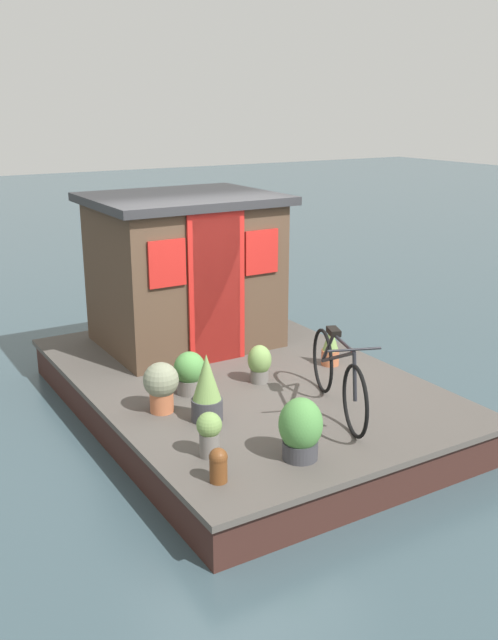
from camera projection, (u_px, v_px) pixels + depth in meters
name	position (u px, v px, depth m)	size (l,w,h in m)	color
ground_plane	(240.00, 412.00, 8.02)	(60.00, 60.00, 0.00)	#384C54
houseboat_deck	(240.00, 393.00, 7.96)	(4.92, 3.34, 0.44)	#4C4742
houseboat_cabin	(185.00, 270.00, 8.72)	(1.84, 2.22, 1.87)	#4C3828
bicycle	(338.00, 376.00, 6.85)	(1.64, 0.73, 0.81)	black
potted_plant_sage	(207.00, 389.00, 6.68)	(0.30, 0.30, 0.67)	#38383D
potted_plant_fern	(331.00, 346.00, 8.15)	(0.21, 0.21, 0.48)	#B2603D
potted_plant_lavender	(260.00, 363.00, 7.64)	(0.26, 0.26, 0.42)	slate
potted_plant_thyme	(301.00, 429.00, 5.96)	(0.38, 0.38, 0.55)	#38383D
potted_plant_succulent	(190.00, 372.00, 7.34)	(0.33, 0.33, 0.45)	slate
potted_plant_mint	(209.00, 432.00, 6.01)	(0.22, 0.22, 0.40)	slate
potted_plant_geranium	(161.00, 385.00, 6.88)	(0.35, 0.35, 0.51)	#B2603D
mooring_bollard	(218.00, 464.00, 5.62)	(0.15, 0.15, 0.29)	brown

